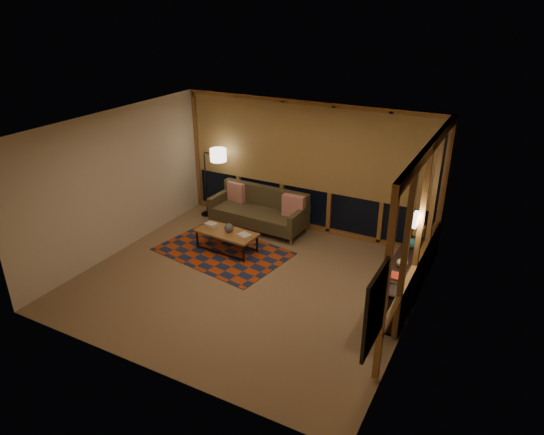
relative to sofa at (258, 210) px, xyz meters
The scene contains 21 objects.
floor 2.17m from the sofa, 66.15° to the right, with size 5.50×5.00×0.01m, color #9B7251.
ceiling 3.12m from the sofa, 66.15° to the right, with size 5.50×5.00×0.01m, color beige.
walls 2.32m from the sofa, 66.15° to the right, with size 5.51×5.01×2.70m.
window_wall_back 1.36m from the sofa, 29.46° to the left, with size 5.30×0.16×2.60m, color #9D5D34, non-canonical shape.
window_wall_right 3.90m from the sofa, 20.80° to the right, with size 0.16×3.70×2.60m, color #9D5D34, non-canonical shape.
wall_art 5.31m from the sofa, 46.75° to the right, with size 0.06×0.74×0.94m, color red, non-canonical shape.
wall_sconce 3.95m from the sofa, 23.24° to the right, with size 0.12×0.18×0.22m, color beige, non-canonical shape.
sofa is the anchor object (origin of this frame).
pillow_left 0.74m from the sofa, 160.57° to the left, with size 0.42×0.14×0.42m, color red, non-canonical shape.
pillow_right 0.82m from the sofa, ahead, with size 0.46×0.15×0.46m, color red, non-canonical shape.
area_rug 1.31m from the sofa, 94.01° to the right, with size 2.40×1.60×0.01m, color #9D360D.
coffee_table 1.18m from the sofa, 92.33° to the right, with size 1.20×0.55×0.40m, color #9D5D34, non-canonical shape.
book_stack_a 1.19m from the sofa, 111.91° to the right, with size 0.21×0.17×0.06m, color beige, non-canonical shape.
book_stack_b 1.23m from the sofa, 73.01° to the right, with size 0.21×0.17×0.04m, color beige, non-canonical shape.
ceramic_pot 1.13m from the sofa, 90.41° to the right, with size 0.17×0.17×0.17m, color black.
floor_lamp 1.43m from the sofa, behind, with size 0.53×0.35×1.60m, color black, non-canonical shape.
bookshelf 3.48m from the sofa, 15.75° to the right, with size 0.40×2.68×0.67m, color black, non-canonical shape.
basket 3.35m from the sofa, ahead, with size 0.22×0.22×0.16m, color #AC803C.
teal_bowl 3.44m from the sofa, 11.57° to the right, with size 0.17×0.17×0.17m, color #1E6769.
vase 3.64m from the sofa, 22.43° to the right, with size 0.18×0.18×0.18m, color tan.
shelf_book_stack 3.81m from the sofa, 28.27° to the right, with size 0.16×0.23×0.07m, color beige, non-canonical shape.
Camera 1 is at (3.75, -6.18, 4.48)m, focal length 32.00 mm.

